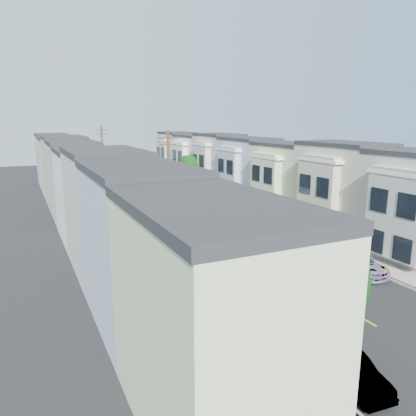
% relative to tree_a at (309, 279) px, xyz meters
% --- Properties ---
extents(ground, '(160.00, 160.00, 0.00)m').
position_rel_tree_a_xyz_m(ground, '(6.30, 14.86, -4.51)').
color(ground, black).
rests_on(ground, ground).
extents(road_slab, '(12.00, 70.00, 0.02)m').
position_rel_tree_a_xyz_m(road_slab, '(6.30, 29.86, -4.50)').
color(road_slab, black).
rests_on(road_slab, ground).
extents(curb_left, '(0.30, 70.00, 0.15)m').
position_rel_tree_a_xyz_m(curb_left, '(0.25, 29.86, -4.44)').
color(curb_left, gray).
rests_on(curb_left, ground).
extents(curb_right, '(0.30, 70.00, 0.15)m').
position_rel_tree_a_xyz_m(curb_right, '(12.35, 29.86, -4.44)').
color(curb_right, gray).
rests_on(curb_right, ground).
extents(sidewalk_left, '(2.60, 70.00, 0.15)m').
position_rel_tree_a_xyz_m(sidewalk_left, '(-1.05, 29.86, -4.44)').
color(sidewalk_left, gray).
rests_on(sidewalk_left, ground).
extents(sidewalk_right, '(2.60, 70.00, 0.15)m').
position_rel_tree_a_xyz_m(sidewalk_right, '(13.65, 29.86, -4.44)').
color(sidewalk_right, gray).
rests_on(sidewalk_right, ground).
extents(centerline, '(0.12, 70.00, 0.01)m').
position_rel_tree_a_xyz_m(centerline, '(6.30, 29.86, -4.51)').
color(centerline, gold).
rests_on(centerline, ground).
extents(townhouse_row_left, '(5.00, 70.00, 8.50)m').
position_rel_tree_a_xyz_m(townhouse_row_left, '(-4.85, 29.86, -4.51)').
color(townhouse_row_left, beige).
rests_on(townhouse_row_left, ground).
extents(townhouse_row_right, '(5.00, 70.00, 8.50)m').
position_rel_tree_a_xyz_m(townhouse_row_right, '(17.45, 29.86, -4.51)').
color(townhouse_row_right, beige).
rests_on(townhouse_row_right, ground).
extents(tree_a, '(4.70, 4.70, 6.88)m').
position_rel_tree_a_xyz_m(tree_a, '(0.00, 0.00, 0.00)').
color(tree_a, black).
rests_on(tree_a, ground).
extents(tree_b, '(4.70, 4.70, 7.21)m').
position_rel_tree_a_xyz_m(tree_b, '(-0.00, 10.97, 0.33)').
color(tree_b, black).
rests_on(tree_b, ground).
extents(tree_c, '(4.70, 4.70, 7.52)m').
position_rel_tree_a_xyz_m(tree_c, '(-0.00, 21.68, 0.64)').
color(tree_c, black).
rests_on(tree_c, ground).
extents(tree_d, '(4.70, 4.70, 7.75)m').
position_rel_tree_a_xyz_m(tree_d, '(-0.00, 32.01, 0.87)').
color(tree_d, black).
rests_on(tree_d, ground).
extents(tree_e, '(4.70, 4.70, 7.13)m').
position_rel_tree_a_xyz_m(tree_e, '(-0.00, 46.99, 0.25)').
color(tree_e, black).
rests_on(tree_e, ground).
extents(tree_far_r, '(3.10, 3.10, 5.68)m').
position_rel_tree_a_xyz_m(tree_far_r, '(13.20, 44.52, -0.43)').
color(tree_far_r, black).
rests_on(tree_far_r, ground).
extents(utility_pole_near, '(1.60, 0.26, 10.00)m').
position_rel_tree_a_xyz_m(utility_pole_near, '(0.00, 16.86, 0.64)').
color(utility_pole_near, '#42301E').
rests_on(utility_pole_near, ground).
extents(utility_pole_far, '(1.60, 0.26, 10.00)m').
position_rel_tree_a_xyz_m(utility_pole_far, '(0.00, 42.86, 0.64)').
color(utility_pole_far, '#42301E').
rests_on(utility_pole_far, ground).
extents(fedex_truck, '(2.27, 5.89, 2.83)m').
position_rel_tree_a_xyz_m(fedex_truck, '(8.28, 27.57, -2.93)').
color(fedex_truck, white).
rests_on(fedex_truck, ground).
extents(lead_sedan, '(2.16, 4.95, 1.47)m').
position_rel_tree_a_xyz_m(lead_sedan, '(8.04, 34.49, -3.77)').
color(lead_sedan, black).
rests_on(lead_sedan, ground).
extents(parked_left_a, '(1.77, 4.15, 1.35)m').
position_rel_tree_a_xyz_m(parked_left_a, '(1.40, -1.22, -3.84)').
color(parked_left_a, black).
rests_on(parked_left_a, ground).
extents(parked_left_b, '(2.06, 4.46, 1.24)m').
position_rel_tree_a_xyz_m(parked_left_b, '(1.40, 8.33, -3.89)').
color(parked_left_b, '#11233E').
rests_on(parked_left_b, ground).
extents(parked_left_c, '(2.88, 5.69, 1.54)m').
position_rel_tree_a_xyz_m(parked_left_c, '(1.40, 14.72, -3.74)').
color(parked_left_c, '#B8BBC9').
rests_on(parked_left_c, ground).
extents(parked_left_d, '(1.83, 4.32, 1.29)m').
position_rel_tree_a_xyz_m(parked_left_d, '(1.40, 26.08, -3.86)').
color(parked_left_d, black).
rests_on(parked_left_d, ground).
extents(parked_right_a, '(2.59, 5.25, 1.52)m').
position_rel_tree_a_xyz_m(parked_right_a, '(11.20, 8.31, -3.75)').
color(parked_right_a, '#4D5159').
rests_on(parked_right_a, ground).
extents(parked_right_b, '(1.82, 4.30, 1.37)m').
position_rel_tree_a_xyz_m(parked_right_b, '(11.20, 11.45, -3.82)').
color(parked_right_b, white).
rests_on(parked_right_b, ground).
extents(parked_right_c, '(2.52, 4.80, 1.29)m').
position_rel_tree_a_xyz_m(parked_right_c, '(11.20, 31.53, -3.87)').
color(parked_right_c, black).
rests_on(parked_right_c, ground).
extents(parked_right_d, '(1.34, 3.73, 1.24)m').
position_rel_tree_a_xyz_m(parked_right_d, '(11.20, 44.49, -3.89)').
color(parked_right_d, black).
rests_on(parked_right_d, ground).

